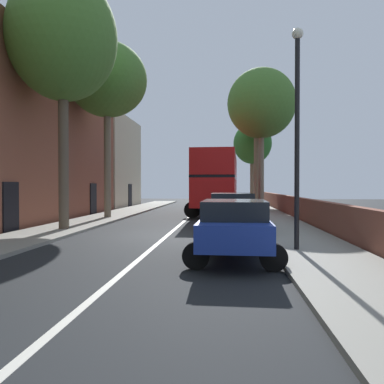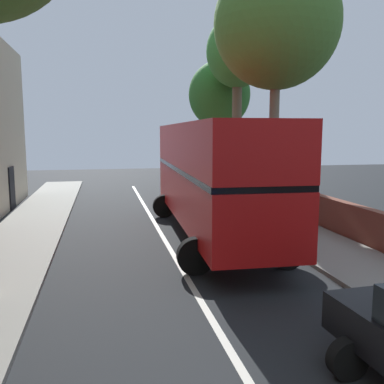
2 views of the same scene
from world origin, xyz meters
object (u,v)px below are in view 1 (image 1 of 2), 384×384
Objects in this scene: double_decker_bus at (218,180)px; parked_car_blue_right_0 at (234,225)px; street_tree_right_3 at (261,104)px; parked_car_black_right_3 at (231,210)px; street_tree_right_1 at (257,120)px; street_tree_right_5 at (253,144)px; street_tree_left_6 at (107,80)px; lamppost_right at (297,120)px; street_tree_left_2 at (63,39)px.

double_decker_bus is 2.80× the size of parked_car_blue_right_0.
street_tree_right_3 is (3.18, 2.01, 5.66)m from double_decker_bus.
street_tree_right_3 reaches higher than parked_car_blue_right_0.
parked_car_black_right_3 is 0.44× the size of street_tree_right_1.
parked_car_blue_right_0 is at bearing -87.22° from double_decker_bus.
street_tree_right_1 reaches higher than double_decker_bus.
street_tree_right_3 is 8.26m from street_tree_right_5.
parked_car_blue_right_0 is 0.53× the size of street_tree_right_5.
street_tree_left_6 is at bearing 121.53° from parked_car_blue_right_0.
parked_car_blue_right_0 is (0.80, -16.46, -1.45)m from double_decker_bus.
parked_car_black_right_3 is at bearing -96.40° from street_tree_right_5.
street_tree_right_3 is at bearing -90.85° from street_tree_right_1.
parked_car_blue_right_0 is 15.37m from street_tree_left_6.
lamppost_right is at bearing -80.38° from double_decker_bus.
street_tree_right_3 is 1.03× the size of street_tree_left_6.
street_tree_left_6 is (-7.11, 5.49, 7.13)m from parked_car_black_right_3.
street_tree_left_2 is at bearing -120.07° from double_decker_bus.
parked_car_black_right_3 is 0.54× the size of street_tree_right_5.
street_tree_right_3 is at bearing 35.91° from street_tree_left_6.
street_tree_left_2 is 15.99m from street_tree_right_3.
street_tree_right_1 is 0.90× the size of street_tree_left_2.
parked_car_black_right_3 is 10.14m from street_tree_left_2.
double_decker_bus is at bearing -147.77° from street_tree_right_3.
double_decker_bus is 1.83× the size of lamppost_right.
street_tree_right_3 is at bearing 82.65° from parked_car_blue_right_0.
street_tree_right_5 reaches higher than double_decker_bus.
street_tree_left_2 is (-7.10, 5.59, 7.26)m from parked_car_blue_right_0.
street_tree_right_5 is at bearing 85.06° from parked_car_blue_right_0.
street_tree_right_1 is 22.86m from lamppost_right.
street_tree_right_5 is (2.29, 26.46, 5.01)m from parked_car_blue_right_0.
street_tree_left_2 reaches higher than street_tree_right_1.
double_decker_bus is 9.55m from street_tree_right_1.
street_tree_right_5 is at bearing 57.71° from street_tree_left_6.
street_tree_left_2 is at bearing 153.38° from lamppost_right.
street_tree_left_6 is (-6.31, -4.87, 5.71)m from double_decker_bus.
street_tree_left_2 is at bearing -117.89° from street_tree_right_1.
double_decker_bus is 11.05m from street_tree_right_5.
double_decker_bus is 2.73× the size of parked_car_black_right_3.
parked_car_black_right_3 is 21.08m from street_tree_right_5.
parked_car_blue_right_0 is at bearing -58.47° from street_tree_left_6.
street_tree_left_2 is (-9.55, -18.05, 0.42)m from street_tree_right_1.
double_decker_bus is 1.10× the size of street_tree_right_3.
street_tree_right_3 is 1.67× the size of lamppost_right.
double_decker_bus is at bearing 37.65° from street_tree_left_6.
street_tree_left_2 is (-6.30, -10.88, 5.80)m from double_decker_bus.
parked_car_black_right_3 is 18.97m from street_tree_right_1.
street_tree_left_6 is at bearing -122.29° from street_tree_right_5.
street_tree_right_1 is at bearing 88.32° from lamppost_right.
parked_car_black_right_3 is 0.67× the size of lamppost_right.
street_tree_right_5 is at bearing 72.86° from double_decker_bus.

